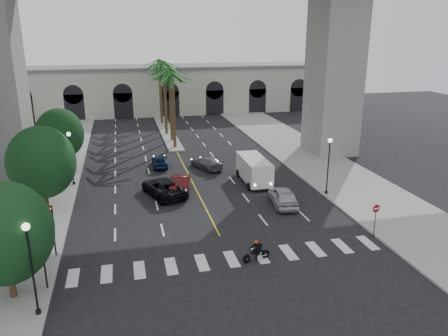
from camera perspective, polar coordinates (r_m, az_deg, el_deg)
ground at (r=30.70m, az=0.29°, el=-10.47°), size 140.00×140.00×0.00m
sidewalk_left at (r=44.60m, az=-23.70°, el=-2.81°), size 8.00×100.00×0.15m
sidewalk_right at (r=48.73m, az=13.39°, el=-0.14°), size 8.00×100.00×0.15m
median at (r=66.25m, az=-7.50°, el=4.80°), size 2.00×24.00×0.20m
pier_building at (r=82.25m, az=-8.91°, el=10.12°), size 71.00×10.50×8.50m
palm_a at (r=55.01m, az=-6.73°, el=11.78°), size 3.20×3.20×10.30m
palm_b at (r=58.95m, az=-7.12°, el=12.40°), size 3.20×3.20×10.60m
palm_c at (r=62.92m, az=-7.80°, el=12.26°), size 3.20×3.20×10.10m
palm_d at (r=66.87m, az=-7.89°, el=13.18°), size 3.20×3.20×10.90m
palm_e at (r=70.85m, az=-8.41°, el=13.02°), size 3.20×3.20×10.40m
palm_f at (r=74.83m, az=-8.48°, el=13.45°), size 3.20×3.20×10.70m
street_tree_near at (r=26.39m, az=-26.83°, el=-7.64°), size 5.20×5.20×6.89m
street_tree_mid at (r=38.33m, az=-22.72°, el=0.67°), size 5.44×5.44×7.21m
street_tree_far at (r=49.93m, az=-20.66°, el=4.17°), size 5.04×5.04×6.68m
lamp_post_left_near at (r=24.60m, az=-23.91°, el=-11.11°), size 0.40×0.40×5.35m
lamp_post_left_far at (r=44.09m, az=-19.39°, el=1.76°), size 0.40×0.40×5.35m
lamp_post_right at (r=40.28m, az=13.50°, el=0.86°), size 0.40×0.40×5.35m
traffic_signal_near at (r=27.09m, az=-22.62°, el=-9.97°), size 0.25×0.18×3.65m
traffic_signal_far at (r=30.67m, az=-21.54°, el=-6.60°), size 0.25×0.18×3.65m
motorcycle_rider at (r=29.05m, az=4.34°, el=-10.78°), size 1.98×0.69×1.46m
car_a at (r=37.97m, az=7.73°, el=-3.67°), size 2.51×4.97×1.62m
car_b at (r=40.96m, az=-5.70°, el=-2.00°), size 2.65×5.19×1.63m
car_c at (r=40.17m, az=-7.90°, el=-2.51°), size 4.23×6.23×1.58m
car_d at (r=47.73m, az=-2.28°, el=0.70°), size 3.46×4.93×1.33m
car_e at (r=48.79m, az=-8.37°, el=0.94°), size 1.81×4.17×1.40m
cargo_van at (r=43.08m, az=3.96°, el=-0.16°), size 2.43×5.91×2.51m
do_not_enter_sign at (r=33.48m, az=19.21°, el=-5.62°), size 0.61×0.12×2.50m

